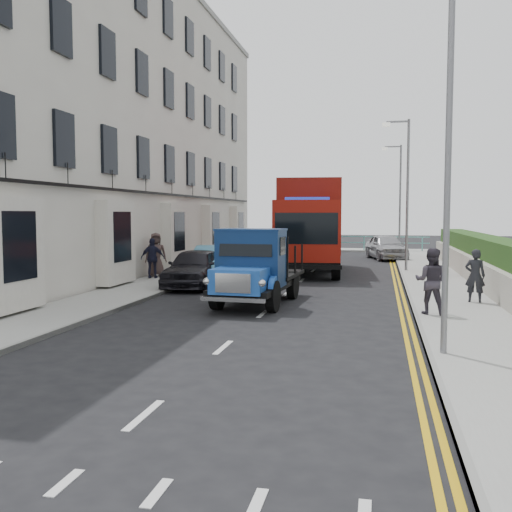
# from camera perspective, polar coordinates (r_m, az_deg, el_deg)

# --- Properties ---
(ground) EXTENTS (120.00, 120.00, 0.00)m
(ground) POSITION_cam_1_polar(r_m,az_deg,el_deg) (13.71, -1.03, -7.25)
(ground) COLOR black
(ground) RESTS_ON ground
(pavement_west) EXTENTS (2.40, 38.00, 0.12)m
(pavement_west) POSITION_cam_1_polar(r_m,az_deg,el_deg) (23.73, -8.27, -2.23)
(pavement_west) COLOR gray
(pavement_west) RESTS_ON ground
(pavement_east) EXTENTS (2.60, 38.00, 0.12)m
(pavement_east) POSITION_cam_1_polar(r_m,az_deg,el_deg) (22.34, 17.88, -2.80)
(pavement_east) COLOR gray
(pavement_east) RESTS_ON ground
(promenade) EXTENTS (30.00, 2.50, 0.12)m
(promenade) POSITION_cam_1_polar(r_m,az_deg,el_deg) (42.27, 8.06, 0.62)
(promenade) COLOR gray
(promenade) RESTS_ON ground
(sea_plane) EXTENTS (120.00, 120.00, 0.00)m
(sea_plane) POSITION_cam_1_polar(r_m,az_deg,el_deg) (73.18, 9.86, 2.09)
(sea_plane) COLOR slate
(sea_plane) RESTS_ON ground
(terrace_west) EXTENTS (6.31, 30.20, 14.25)m
(terrace_west) POSITION_cam_1_polar(r_m,az_deg,el_deg) (29.27, -13.64, 12.88)
(terrace_west) COLOR beige
(terrace_west) RESTS_ON ground
(garden_east) EXTENTS (1.45, 28.00, 1.75)m
(garden_east) POSITION_cam_1_polar(r_m,az_deg,el_deg) (22.52, 22.77, -0.73)
(garden_east) COLOR #B2AD9E
(garden_east) RESTS_ON ground
(seafront_railing) EXTENTS (13.00, 0.08, 1.11)m
(seafront_railing) POSITION_cam_1_polar(r_m,az_deg,el_deg) (41.44, 7.99, 1.27)
(seafront_railing) COLOR #59B2A5
(seafront_railing) RESTS_ON ground
(lamp_near) EXTENTS (1.23, 0.18, 7.00)m
(lamp_near) POSITION_cam_1_polar(r_m,az_deg,el_deg) (11.19, 18.06, 10.53)
(lamp_near) COLOR slate
(lamp_near) RESTS_ON ground
(lamp_mid) EXTENTS (1.23, 0.18, 7.00)m
(lamp_mid) POSITION_cam_1_polar(r_m,az_deg,el_deg) (27.12, 14.66, 6.82)
(lamp_mid) COLOR slate
(lamp_mid) RESTS_ON ground
(lamp_far) EXTENTS (1.23, 0.18, 7.00)m
(lamp_far) POSITION_cam_1_polar(r_m,az_deg,el_deg) (37.10, 14.03, 6.11)
(lamp_far) COLOR slate
(lamp_far) RESTS_ON ground
(bedford_lorry) EXTENTS (2.17, 4.88, 2.26)m
(bedford_lorry) POSITION_cam_1_polar(r_m,az_deg,el_deg) (16.69, -0.35, -1.56)
(bedford_lorry) COLOR black
(bedford_lorry) RESTS_ON ground
(red_lorry) EXTENTS (3.45, 8.38, 4.29)m
(red_lorry) POSITION_cam_1_polar(r_m,az_deg,el_deg) (26.84, 5.43, 3.30)
(red_lorry) COLOR black
(red_lorry) RESTS_ON ground
(parked_car_front) EXTENTS (1.95, 4.34, 1.45)m
(parked_car_front) POSITION_cam_1_polar(r_m,az_deg,el_deg) (21.25, -6.14, -1.17)
(parked_car_front) COLOR black
(parked_car_front) RESTS_ON ground
(parked_car_mid) EXTENTS (2.01, 4.53, 1.45)m
(parked_car_mid) POSITION_cam_1_polar(r_m,az_deg,el_deg) (22.72, -4.16, -0.81)
(parked_car_mid) COLOR #60AACE
(parked_car_mid) RESTS_ON ground
(parked_car_rear) EXTENTS (2.17, 5.25, 1.52)m
(parked_car_rear) POSITION_cam_1_polar(r_m,az_deg,el_deg) (26.02, -2.66, -0.07)
(parked_car_rear) COLOR #A2A1A6
(parked_car_rear) RESTS_ON ground
(seafront_car_left) EXTENTS (3.59, 5.71, 1.47)m
(seafront_car_left) POSITION_cam_1_polar(r_m,az_deg,el_deg) (38.44, 5.39, 1.29)
(seafront_car_left) COLOR black
(seafront_car_left) RESTS_ON ground
(seafront_car_right) EXTENTS (2.84, 4.76, 1.52)m
(seafront_car_right) POSITION_cam_1_polar(r_m,az_deg,el_deg) (34.72, 12.89, 0.92)
(seafront_car_right) COLOR #A8A8AC
(seafront_car_right) RESTS_ON ground
(pedestrian_east_near) EXTENTS (0.62, 0.45, 1.57)m
(pedestrian_east_near) POSITION_cam_1_polar(r_m,az_deg,el_deg) (18.00, 21.06, -1.84)
(pedestrian_east_near) COLOR black
(pedestrian_east_near) RESTS_ON pavement_east
(pedestrian_east_far) EXTENTS (0.97, 0.84, 1.73)m
(pedestrian_east_far) POSITION_cam_1_polar(r_m,az_deg,el_deg) (15.50, 17.11, -2.41)
(pedestrian_east_far) COLOR #36303B
(pedestrian_east_far) RESTS_ON pavement_east
(pedestrian_west_near) EXTENTS (1.02, 0.62, 1.62)m
(pedestrian_west_near) POSITION_cam_1_polar(r_m,az_deg,el_deg) (23.34, -10.29, -0.22)
(pedestrian_west_near) COLOR #1A1C30
(pedestrian_west_near) RESTS_ON pavement_west
(pedestrian_west_far) EXTENTS (1.04, 0.87, 1.82)m
(pedestrian_west_far) POSITION_cam_1_polar(r_m,az_deg,el_deg) (24.04, -9.98, 0.15)
(pedestrian_west_far) COLOR #433330
(pedestrian_west_far) RESTS_ON pavement_west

